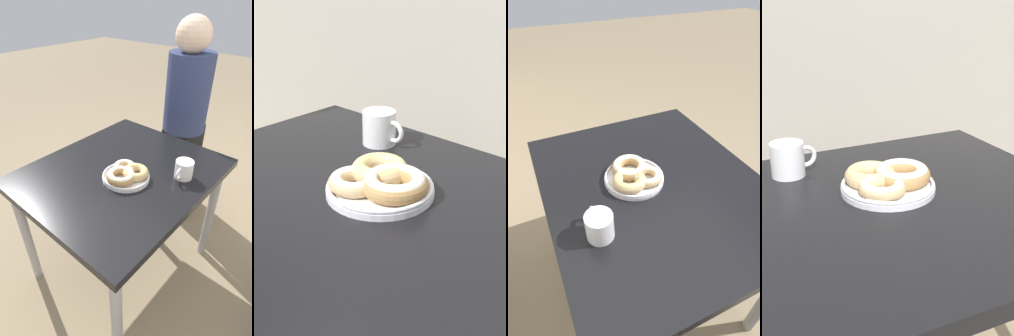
{
  "view_description": "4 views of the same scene",
  "coord_description": "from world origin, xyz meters",
  "views": [
    {
      "loc": [
        0.81,
        0.96,
        1.51
      ],
      "look_at": [
        0.04,
        0.28,
        0.81
      ],
      "focal_mm": 28.0,
      "sensor_mm": 36.0,
      "label": 1
    },
    {
      "loc": [
        0.64,
        -0.36,
        1.23
      ],
      "look_at": [
        0.04,
        0.28,
        0.81
      ],
      "focal_mm": 50.0,
      "sensor_mm": 36.0,
      "label": 2
    },
    {
      "loc": [
        -0.65,
        0.6,
        1.44
      ],
      "look_at": [
        0.04,
        0.28,
        0.81
      ],
      "focal_mm": 28.0,
      "sensor_mm": 36.0,
      "label": 3
    },
    {
      "loc": [
        -0.42,
        -0.65,
        1.23
      ],
      "look_at": [
        0.04,
        0.28,
        0.81
      ],
      "focal_mm": 50.0,
      "sensor_mm": 36.0,
      "label": 4
    }
  ],
  "objects": [
    {
      "name": "donut_plate",
      "position": [
        0.04,
        0.29,
        0.78
      ],
      "size": [
        0.23,
        0.23,
        0.06
      ],
      "color": "white",
      "rests_on": "dining_table"
    },
    {
      "name": "dining_table",
      "position": [
        0.0,
        0.22,
        0.66
      ],
      "size": [
        0.97,
        0.82,
        0.75
      ],
      "color": "black",
      "rests_on": "ground_plane"
    },
    {
      "name": "coffee_mug",
      "position": [
        -0.15,
        0.49,
        0.8
      ],
      "size": [
        0.12,
        0.09,
        0.09
      ],
      "color": "white",
      "rests_on": "dining_table"
    }
  ]
}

